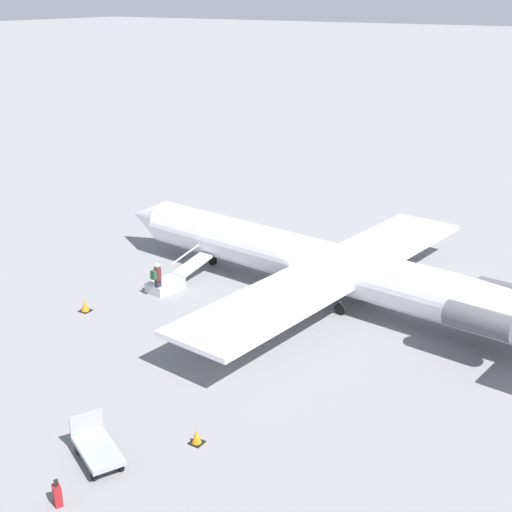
# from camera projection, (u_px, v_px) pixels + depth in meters

# --- Properties ---
(ground_plane) EXTENTS (600.00, 600.00, 0.00)m
(ground_plane) POSITION_uv_depth(u_px,v_px,m) (315.00, 296.00, 35.12)
(ground_plane) COLOR slate
(airplane_main) EXTENTS (26.62, 20.23, 6.02)m
(airplane_main) POSITION_uv_depth(u_px,v_px,m) (331.00, 266.00, 34.01)
(airplane_main) COLOR silver
(airplane_main) RESTS_ON ground
(boarding_stairs) EXTENTS (1.41, 4.10, 1.56)m
(boarding_stairs) POSITION_uv_depth(u_px,v_px,m) (171.00, 281.00, 36.03)
(boarding_stairs) COLOR #B2B2B7
(boarding_stairs) RESTS_ON ground
(passenger) EXTENTS (0.36, 0.55, 1.74)m
(passenger) POSITION_uv_depth(u_px,v_px,m) (157.00, 277.00, 34.77)
(passenger) COLOR #23232D
(passenger) RESTS_ON ground
(luggage_cart) EXTENTS (2.46, 1.95, 1.22)m
(luggage_cart) POSITION_uv_depth(u_px,v_px,m) (97.00, 448.00, 22.71)
(luggage_cart) COLOR gray
(luggage_cart) RESTS_ON ground
(suitcase) EXTENTS (0.42, 0.37, 0.88)m
(suitcase) POSITION_uv_depth(u_px,v_px,m) (57.00, 495.00, 20.76)
(suitcase) COLOR maroon
(suitcase) RESTS_ON ground
(traffic_cone_near_stairs) EXTENTS (0.51, 0.51, 0.56)m
(traffic_cone_near_stairs) POSITION_uv_depth(u_px,v_px,m) (85.00, 306.00, 33.41)
(traffic_cone_near_stairs) COLOR black
(traffic_cone_near_stairs) RESTS_ON ground
(traffic_cone_near_cart) EXTENTS (0.45, 0.45, 0.50)m
(traffic_cone_near_cart) POSITION_uv_depth(u_px,v_px,m) (197.00, 437.00, 23.64)
(traffic_cone_near_cart) COLOR black
(traffic_cone_near_cart) RESTS_ON ground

